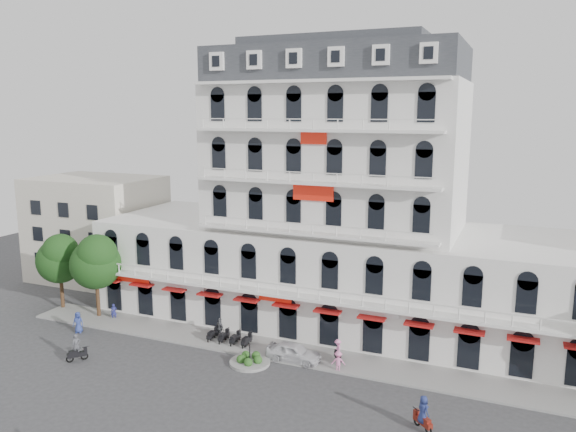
# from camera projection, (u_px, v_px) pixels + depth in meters

# --- Properties ---
(ground) EXTENTS (120.00, 120.00, 0.00)m
(ground) POSITION_uv_depth(u_px,v_px,m) (250.00, 408.00, 37.40)
(ground) COLOR #38383A
(ground) RESTS_ON ground
(sidewalk) EXTENTS (53.00, 4.00, 0.16)m
(sidewalk) POSITION_uv_depth(u_px,v_px,m) (299.00, 354.00, 45.54)
(sidewalk) COLOR gray
(sidewalk) RESTS_ON ground
(main_building) EXTENTS (45.00, 15.00, 25.80)m
(main_building) POSITION_uv_depth(u_px,v_px,m) (336.00, 216.00, 51.89)
(main_building) COLOR silver
(main_building) RESTS_ON ground
(flank_building_west) EXTENTS (14.00, 10.00, 12.00)m
(flank_building_west) POSITION_uv_depth(u_px,v_px,m) (97.00, 228.00, 65.89)
(flank_building_west) COLOR beige
(flank_building_west) RESTS_ON ground
(traffic_island) EXTENTS (3.20, 3.20, 1.60)m
(traffic_island) POSITION_uv_depth(u_px,v_px,m) (250.00, 361.00, 43.94)
(traffic_island) COLOR gray
(traffic_island) RESTS_ON ground
(parked_scooter_row) EXTENTS (4.40, 1.80, 1.10)m
(parked_scooter_row) POSITION_uv_depth(u_px,v_px,m) (229.00, 344.00, 47.80)
(parked_scooter_row) COLOR black
(parked_scooter_row) RESTS_ON ground
(tree_west_outer) EXTENTS (4.50, 4.48, 7.76)m
(tree_west_outer) POSITION_uv_depth(u_px,v_px,m) (60.00, 257.00, 55.38)
(tree_west_outer) COLOR #382314
(tree_west_outer) RESTS_ON ground
(tree_west_inner) EXTENTS (4.76, 4.76, 8.25)m
(tree_west_inner) POSITION_uv_depth(u_px,v_px,m) (96.00, 260.00, 52.96)
(tree_west_inner) COLOR #382314
(tree_west_inner) RESTS_ON ground
(parked_car) EXTENTS (4.45, 1.87, 1.50)m
(parked_car) POSITION_uv_depth(u_px,v_px,m) (294.00, 352.00, 44.33)
(parked_car) COLOR silver
(parked_car) RESTS_ON ground
(rider_west) EXTENTS (1.22, 1.39, 2.26)m
(rider_west) POSITION_uv_depth(u_px,v_px,m) (77.00, 349.00, 44.31)
(rider_west) COLOR black
(rider_west) RESTS_ON ground
(rider_east) EXTENTS (1.36, 1.25, 2.28)m
(rider_east) POSITION_uv_depth(u_px,v_px,m) (423.00, 413.00, 34.66)
(rider_east) COLOR maroon
(rider_east) RESTS_ON ground
(rider_center) EXTENTS (1.00, 1.57, 2.01)m
(rider_center) POSITION_uv_depth(u_px,v_px,m) (338.00, 351.00, 43.87)
(rider_center) COLOR black
(rider_center) RESTS_ON ground
(pedestrian_left) EXTENTS (1.09, 0.90, 1.92)m
(pedestrian_left) POSITION_uv_depth(u_px,v_px,m) (78.00, 322.00, 50.07)
(pedestrian_left) COLOR navy
(pedestrian_left) RESTS_ON ground
(pedestrian_mid) EXTENTS (1.18, 0.91, 1.87)m
(pedestrian_mid) POSITION_uv_depth(u_px,v_px,m) (220.00, 328.00, 48.76)
(pedestrian_mid) COLOR #55575D
(pedestrian_mid) RESTS_ON ground
(pedestrian_right) EXTENTS (1.18, 0.85, 1.65)m
(pedestrian_right) POSITION_uv_depth(u_px,v_px,m) (338.00, 362.00, 42.50)
(pedestrian_right) COLOR pink
(pedestrian_right) RESTS_ON ground
(pedestrian_far) EXTENTS (0.68, 0.64, 1.56)m
(pedestrian_far) POSITION_uv_depth(u_px,v_px,m) (114.00, 312.00, 53.19)
(pedestrian_far) COLOR navy
(pedestrian_far) RESTS_ON ground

